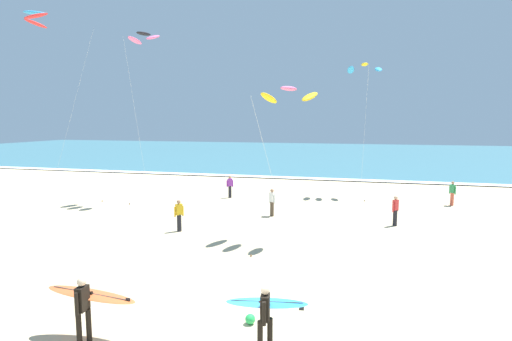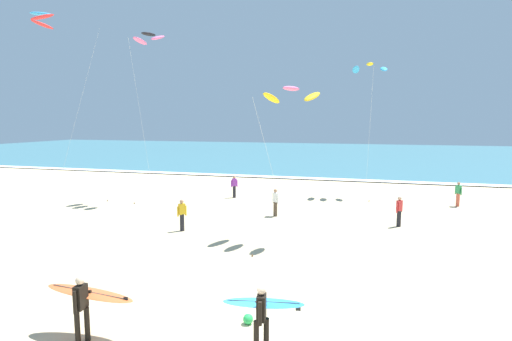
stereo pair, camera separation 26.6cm
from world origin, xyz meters
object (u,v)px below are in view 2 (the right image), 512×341
(surfer_lead, at_px, (86,299))
(bystander_green_top, at_px, (458,194))
(kite_arc_cobalt_mid, at_px, (42,19))
(bystander_white_top, at_px, (275,202))
(kite_arc_golden_near, at_px, (370,68))
(kite_arc_rose_low, at_px, (291,95))
(bystander_yellow_top, at_px, (182,215))
(surfer_trailing, at_px, (262,310))
(bystander_purple_top, at_px, (234,186))
(kite_arc_charcoal_high, at_px, (149,38))
(bystander_red_top, at_px, (399,211))
(beach_ball, at_px, (248,319))

(surfer_lead, xyz_separation_m, bystander_green_top, (12.18, 19.97, -0.24))
(kite_arc_cobalt_mid, xyz_separation_m, bystander_white_top, (14.39, 1.20, -10.82))
(kite_arc_golden_near, height_order, kite_arc_rose_low, kite_arc_golden_near)
(bystander_yellow_top, bearing_deg, kite_arc_cobalt_mid, 163.64)
(surfer_trailing, distance_m, bystander_purple_top, 19.49)
(surfer_lead, relative_size, kite_arc_cobalt_mid, 0.20)
(kite_arc_golden_near, xyz_separation_m, kite_arc_cobalt_mid, (-19.29, -9.73, 2.40))
(kite_arc_rose_low, bearing_deg, bystander_yellow_top, -177.88)
(bystander_yellow_top, bearing_deg, kite_arc_golden_near, 56.05)
(kite_arc_charcoal_high, relative_size, kite_arc_rose_low, 1.61)
(bystander_green_top, relative_size, bystander_red_top, 1.00)
(kite_arc_cobalt_mid, bearing_deg, beach_ball, -33.94)
(bystander_red_top, distance_m, bystander_yellow_top, 11.14)
(bystander_green_top, height_order, bystander_red_top, same)
(kite_arc_charcoal_high, height_order, bystander_yellow_top, kite_arc_charcoal_high)
(surfer_lead, height_order, surfer_trailing, same)
(surfer_trailing, distance_m, bystander_white_top, 13.78)
(bystander_green_top, bearing_deg, kite_arc_golden_near, 154.87)
(kite_arc_golden_near, distance_m, kite_arc_charcoal_high, 15.51)
(kite_arc_charcoal_high, bearing_deg, bystander_purple_top, 25.24)
(bystander_white_top, distance_m, beach_ball, 12.53)
(surfer_lead, bearing_deg, bystander_yellow_top, 102.74)
(kite_arc_rose_low, relative_size, bystander_green_top, 4.40)
(bystander_white_top, relative_size, bystander_yellow_top, 1.00)
(kite_arc_charcoal_high, bearing_deg, bystander_yellow_top, -50.60)
(surfer_lead, xyz_separation_m, bystander_purple_top, (-2.59, 18.86, -0.24))
(kite_arc_rose_low, bearing_deg, bystander_green_top, 47.94)
(surfer_lead, relative_size, kite_arc_rose_low, 0.35)
(surfer_trailing, relative_size, bystander_purple_top, 1.29)
(kite_arc_golden_near, bearing_deg, surfer_trailing, -95.31)
(kite_arc_cobalt_mid, height_order, bystander_green_top, kite_arc_cobalt_mid)
(kite_arc_cobalt_mid, distance_m, kite_arc_rose_low, 17.06)
(kite_arc_cobalt_mid, height_order, bystander_red_top, kite_arc_cobalt_mid)
(kite_arc_golden_near, distance_m, kite_arc_rose_low, 13.32)
(surfer_lead, xyz_separation_m, kite_arc_rose_low, (3.20, 10.01, 5.57))
(bystander_purple_top, xyz_separation_m, bystander_red_top, (10.82, -5.18, 0.00))
(surfer_trailing, bearing_deg, bystander_yellow_top, 125.83)
(kite_arc_cobalt_mid, bearing_deg, bystander_white_top, 4.77)
(kite_arc_rose_low, distance_m, bystander_purple_top, 12.06)
(bystander_red_top, bearing_deg, surfer_lead, -121.04)
(kite_arc_cobalt_mid, bearing_deg, bystander_purple_top, 29.98)
(kite_arc_charcoal_high, xyz_separation_m, bystander_green_top, (19.86, 3.51, -10.09))
(kite_arc_golden_near, height_order, bystander_purple_top, kite_arc_golden_near)
(kite_arc_golden_near, height_order, kite_arc_charcoal_high, kite_arc_charcoal_high)
(bystander_red_top, bearing_deg, bystander_white_top, 176.03)
(bystander_green_top, bearing_deg, kite_arc_cobalt_mid, -164.30)
(kite_arc_rose_low, bearing_deg, kite_arc_cobalt_mid, 169.68)
(bystander_purple_top, xyz_separation_m, beach_ball, (6.27, -17.05, -0.67))
(surfer_trailing, relative_size, bystander_green_top, 1.29)
(kite_arc_golden_near, distance_m, bystander_red_top, 12.45)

